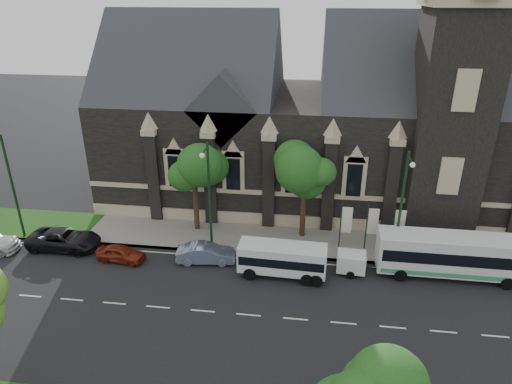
% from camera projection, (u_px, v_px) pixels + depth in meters
% --- Properties ---
extents(ground, '(160.00, 160.00, 0.00)m').
position_uv_depth(ground, '(249.00, 315.00, 28.99)').
color(ground, black).
rests_on(ground, ground).
extents(sidewalk, '(80.00, 5.00, 0.15)m').
position_uv_depth(sidewalk, '(265.00, 239.00, 37.54)').
color(sidewalk, gray).
rests_on(sidewalk, ground).
extents(museum, '(40.00, 17.70, 29.90)m').
position_uv_depth(museum, '(332.00, 117.00, 41.98)').
color(museum, black).
rests_on(museum, ground).
extents(tree_walk_right, '(4.08, 4.08, 7.80)m').
position_uv_depth(tree_walk_right, '(308.00, 171.00, 35.89)').
color(tree_walk_right, black).
rests_on(tree_walk_right, ground).
extents(tree_walk_left, '(3.91, 3.91, 7.64)m').
position_uv_depth(tree_walk_left, '(197.00, 167.00, 36.98)').
color(tree_walk_left, black).
rests_on(tree_walk_left, ground).
extents(street_lamp_near, '(0.36, 1.88, 9.00)m').
position_uv_depth(street_lamp_near, '(402.00, 204.00, 32.11)').
color(street_lamp_near, '#163319').
rests_on(street_lamp_near, ground).
extents(street_lamp_mid, '(0.36, 1.88, 9.00)m').
position_uv_depth(street_lamp_mid, '(209.00, 193.00, 33.76)').
color(street_lamp_mid, '#163319').
rests_on(street_lamp_mid, ground).
extents(street_lamp_far, '(0.36, 1.88, 9.00)m').
position_uv_depth(street_lamp_far, '(10.00, 182.00, 35.66)').
color(street_lamp_far, '#163319').
rests_on(street_lamp_far, ground).
extents(banner_flag_left, '(0.90, 0.10, 4.00)m').
position_uv_depth(banner_flag_left, '(345.00, 222.00, 35.40)').
color(banner_flag_left, '#163319').
rests_on(banner_flag_left, ground).
extents(banner_flag_center, '(0.90, 0.10, 4.00)m').
position_uv_depth(banner_flag_center, '(371.00, 224.00, 35.16)').
color(banner_flag_center, '#163319').
rests_on(banner_flag_center, ground).
extents(banner_flag_right, '(0.90, 0.10, 4.00)m').
position_uv_depth(banner_flag_right, '(397.00, 225.00, 34.92)').
color(banner_flag_right, '#163319').
rests_on(banner_flag_right, ground).
extents(tour_coach, '(11.05, 2.65, 3.22)m').
position_uv_depth(tour_coach, '(457.00, 255.00, 32.20)').
color(tour_coach, silver).
rests_on(tour_coach, ground).
extents(shuttle_bus, '(6.36, 2.50, 2.42)m').
position_uv_depth(shuttle_bus, '(283.00, 258.00, 32.47)').
color(shuttle_bus, white).
rests_on(shuttle_bus, ground).
extents(box_trailer, '(2.99, 1.76, 1.58)m').
position_uv_depth(box_trailer, '(351.00, 262.00, 32.97)').
color(box_trailer, white).
rests_on(box_trailer, ground).
extents(sedan, '(4.58, 2.07, 1.46)m').
position_uv_depth(sedan, '(206.00, 253.00, 34.34)').
color(sedan, '#798AAF').
rests_on(sedan, ground).
extents(car_far_red, '(3.85, 1.87, 1.27)m').
position_uv_depth(car_far_red, '(121.00, 253.00, 34.52)').
color(car_far_red, maroon).
rests_on(car_far_red, ground).
extents(car_far_black, '(5.72, 2.66, 1.59)m').
position_uv_depth(car_far_black, '(64.00, 239.00, 36.13)').
color(car_far_black, black).
rests_on(car_far_black, ground).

